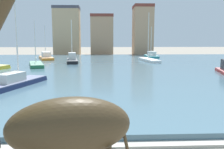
{
  "coord_description": "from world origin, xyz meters",
  "views": [
    {
      "loc": [
        -1.62,
        0.14,
        4.05
      ],
      "look_at": [
        -1.05,
        12.83,
        2.2
      ],
      "focal_mm": 37.45,
      "sensor_mm": 36.0,
      "label": 1
    }
  ],
  "objects_px": {
    "sailboat_teal": "(151,56)",
    "sailboat_orange": "(46,58)",
    "sailboat_navy": "(19,83)",
    "sailboat_green": "(36,65)",
    "sailboat_white": "(147,60)",
    "giraffe_statue": "(60,134)",
    "sailboat_black": "(72,60)"
  },
  "relations": [
    {
      "from": "sailboat_navy",
      "to": "sailboat_white",
      "type": "xyz_separation_m",
      "value": [
        15.32,
        22.88,
        -0.1
      ]
    },
    {
      "from": "sailboat_navy",
      "to": "sailboat_green",
      "type": "distance_m",
      "value": 15.9
    },
    {
      "from": "sailboat_teal",
      "to": "sailboat_navy",
      "type": "bearing_deg",
      "value": -118.59
    },
    {
      "from": "giraffe_statue",
      "to": "sailboat_navy",
      "type": "relative_size",
      "value": 0.61
    },
    {
      "from": "sailboat_white",
      "to": "sailboat_orange",
      "type": "relative_size",
      "value": 0.94
    },
    {
      "from": "sailboat_teal",
      "to": "sailboat_navy",
      "type": "height_order",
      "value": "sailboat_navy"
    },
    {
      "from": "giraffe_statue",
      "to": "sailboat_orange",
      "type": "xyz_separation_m",
      "value": [
        -10.73,
        44.73,
        -2.06
      ]
    },
    {
      "from": "sailboat_navy",
      "to": "sailboat_green",
      "type": "xyz_separation_m",
      "value": [
        -2.89,
        15.63,
        -0.1
      ]
    },
    {
      "from": "sailboat_orange",
      "to": "giraffe_statue",
      "type": "bearing_deg",
      "value": -76.51
    },
    {
      "from": "giraffe_statue",
      "to": "sailboat_navy",
      "type": "bearing_deg",
      "value": 111.17
    },
    {
      "from": "sailboat_teal",
      "to": "sailboat_orange",
      "type": "distance_m",
      "value": 23.06
    },
    {
      "from": "sailboat_green",
      "to": "sailboat_orange",
      "type": "xyz_separation_m",
      "value": [
        -1.58,
        12.95,
        0.16
      ]
    },
    {
      "from": "sailboat_black",
      "to": "sailboat_orange",
      "type": "xyz_separation_m",
      "value": [
        -6.27,
        7.4,
        -0.07
      ]
    },
    {
      "from": "sailboat_black",
      "to": "sailboat_white",
      "type": "relative_size",
      "value": 0.96
    },
    {
      "from": "sailboat_black",
      "to": "sailboat_white",
      "type": "distance_m",
      "value": 13.63
    },
    {
      "from": "giraffe_statue",
      "to": "sailboat_black",
      "type": "height_order",
      "value": "sailboat_black"
    },
    {
      "from": "sailboat_navy",
      "to": "sailboat_black",
      "type": "height_order",
      "value": "sailboat_navy"
    },
    {
      "from": "sailboat_navy",
      "to": "sailboat_black",
      "type": "xyz_separation_m",
      "value": [
        1.79,
        21.19,
        0.12
      ]
    },
    {
      "from": "sailboat_white",
      "to": "sailboat_navy",
      "type": "bearing_deg",
      "value": -123.8
    },
    {
      "from": "sailboat_orange",
      "to": "sailboat_white",
      "type": "bearing_deg",
      "value": -16.08
    },
    {
      "from": "sailboat_black",
      "to": "sailboat_orange",
      "type": "relative_size",
      "value": 0.91
    },
    {
      "from": "giraffe_statue",
      "to": "sailboat_green",
      "type": "height_order",
      "value": "sailboat_green"
    },
    {
      "from": "sailboat_navy",
      "to": "sailboat_white",
      "type": "relative_size",
      "value": 0.93
    },
    {
      "from": "sailboat_green",
      "to": "sailboat_navy",
      "type": "bearing_deg",
      "value": -79.52
    },
    {
      "from": "sailboat_teal",
      "to": "sailboat_black",
      "type": "relative_size",
      "value": 0.96
    },
    {
      "from": "sailboat_green",
      "to": "sailboat_white",
      "type": "bearing_deg",
      "value": 21.7
    },
    {
      "from": "sailboat_black",
      "to": "sailboat_white",
      "type": "height_order",
      "value": "sailboat_white"
    },
    {
      "from": "sailboat_green",
      "to": "sailboat_white",
      "type": "height_order",
      "value": "sailboat_white"
    },
    {
      "from": "giraffe_statue",
      "to": "sailboat_white",
      "type": "relative_size",
      "value": 0.57
    },
    {
      "from": "sailboat_teal",
      "to": "sailboat_navy",
      "type": "distance_m",
      "value": 37.84
    },
    {
      "from": "sailboat_white",
      "to": "sailboat_green",
      "type": "bearing_deg",
      "value": -158.3
    },
    {
      "from": "giraffe_statue",
      "to": "sailboat_orange",
      "type": "distance_m",
      "value": 46.05
    }
  ]
}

